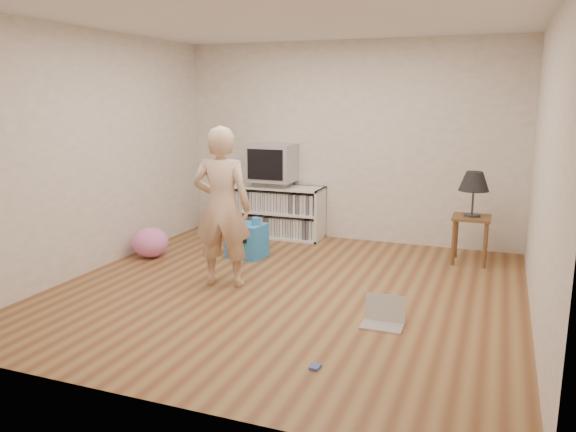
{
  "coord_description": "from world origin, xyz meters",
  "views": [
    {
      "loc": [
        1.91,
        -4.95,
        1.89
      ],
      "look_at": [
        -0.14,
        0.4,
        0.67
      ],
      "focal_mm": 35.0,
      "sensor_mm": 36.0,
      "label": 1
    }
  ],
  "objects_px": {
    "plush_blue": "(247,240)",
    "table_lamp": "(474,182)",
    "media_unit": "(273,211)",
    "plush_pink": "(150,242)",
    "crt_tv": "(273,163)",
    "laptop": "(384,317)",
    "side_table": "(471,228)",
    "person": "(222,207)",
    "dvd_deck": "(273,183)"
  },
  "relations": [
    {
      "from": "laptop",
      "to": "plush_pink",
      "type": "distance_m",
      "value": 3.2
    },
    {
      "from": "side_table",
      "to": "plush_pink",
      "type": "height_order",
      "value": "side_table"
    },
    {
      "from": "table_lamp",
      "to": "plush_pink",
      "type": "bearing_deg",
      "value": -162.66
    },
    {
      "from": "crt_tv",
      "to": "table_lamp",
      "type": "bearing_deg",
      "value": -7.99
    },
    {
      "from": "person",
      "to": "plush_pink",
      "type": "distance_m",
      "value": 1.54
    },
    {
      "from": "side_table",
      "to": "plush_pink",
      "type": "relative_size",
      "value": 1.3
    },
    {
      "from": "crt_tv",
      "to": "table_lamp",
      "type": "xyz_separation_m",
      "value": [
        2.61,
        -0.37,
        -0.08
      ]
    },
    {
      "from": "media_unit",
      "to": "plush_pink",
      "type": "bearing_deg",
      "value": -122.9
    },
    {
      "from": "side_table",
      "to": "laptop",
      "type": "xyz_separation_m",
      "value": [
        -0.56,
        -2.15,
        -0.35
      ]
    },
    {
      "from": "crt_tv",
      "to": "plush_blue",
      "type": "relative_size",
      "value": 1.21
    },
    {
      "from": "person",
      "to": "plush_blue",
      "type": "distance_m",
      "value": 1.19
    },
    {
      "from": "laptop",
      "to": "table_lamp",
      "type": "bearing_deg",
      "value": 74.79
    },
    {
      "from": "media_unit",
      "to": "side_table",
      "type": "bearing_deg",
      "value": -8.4
    },
    {
      "from": "table_lamp",
      "to": "plush_blue",
      "type": "height_order",
      "value": "table_lamp"
    },
    {
      "from": "plush_pink",
      "to": "side_table",
      "type": "bearing_deg",
      "value": 17.34
    },
    {
      "from": "laptop",
      "to": "plush_pink",
      "type": "height_order",
      "value": "plush_pink"
    },
    {
      "from": "person",
      "to": "plush_pink",
      "type": "bearing_deg",
      "value": -35.85
    },
    {
      "from": "crt_tv",
      "to": "laptop",
      "type": "distance_m",
      "value": 3.38
    },
    {
      "from": "dvd_deck",
      "to": "plush_blue",
      "type": "relative_size",
      "value": 0.91
    },
    {
      "from": "plush_pink",
      "to": "plush_blue",
      "type": "bearing_deg",
      "value": 21.62
    },
    {
      "from": "plush_blue",
      "to": "person",
      "type": "bearing_deg",
      "value": -70.18
    },
    {
      "from": "side_table",
      "to": "laptop",
      "type": "relative_size",
      "value": 1.58
    },
    {
      "from": "crt_tv",
      "to": "plush_blue",
      "type": "bearing_deg",
      "value": -84.73
    },
    {
      "from": "person",
      "to": "laptop",
      "type": "height_order",
      "value": "person"
    },
    {
      "from": "dvd_deck",
      "to": "laptop",
      "type": "height_order",
      "value": "dvd_deck"
    },
    {
      "from": "media_unit",
      "to": "laptop",
      "type": "bearing_deg",
      "value": -51.02
    },
    {
      "from": "person",
      "to": "laptop",
      "type": "distance_m",
      "value": 1.95
    },
    {
      "from": "laptop",
      "to": "plush_pink",
      "type": "relative_size",
      "value": 0.82
    },
    {
      "from": "dvd_deck",
      "to": "laptop",
      "type": "distance_m",
      "value": 3.32
    },
    {
      "from": "crt_tv",
      "to": "laptop",
      "type": "xyz_separation_m",
      "value": [
        2.05,
        -2.52,
        -0.95
      ]
    },
    {
      "from": "crt_tv",
      "to": "laptop",
      "type": "relative_size",
      "value": 1.72
    },
    {
      "from": "crt_tv",
      "to": "side_table",
      "type": "bearing_deg",
      "value": -7.99
    },
    {
      "from": "media_unit",
      "to": "crt_tv",
      "type": "distance_m",
      "value": 0.67
    },
    {
      "from": "media_unit",
      "to": "laptop",
      "type": "xyz_separation_m",
      "value": [
        2.05,
        -2.54,
        -0.28
      ]
    },
    {
      "from": "dvd_deck",
      "to": "crt_tv",
      "type": "distance_m",
      "value": 0.29
    },
    {
      "from": "dvd_deck",
      "to": "side_table",
      "type": "xyz_separation_m",
      "value": [
        2.61,
        -0.37,
        -0.32
      ]
    },
    {
      "from": "person",
      "to": "plush_pink",
      "type": "xyz_separation_m",
      "value": [
        -1.28,
        0.58,
        -0.63
      ]
    },
    {
      "from": "side_table",
      "to": "plush_pink",
      "type": "xyz_separation_m",
      "value": [
        -3.59,
        -1.12,
        -0.24
      ]
    },
    {
      "from": "dvd_deck",
      "to": "crt_tv",
      "type": "height_order",
      "value": "crt_tv"
    },
    {
      "from": "laptop",
      "to": "person",
      "type": "bearing_deg",
      "value": 165.11
    },
    {
      "from": "plush_blue",
      "to": "plush_pink",
      "type": "xyz_separation_m",
      "value": [
        -1.07,
        -0.42,
        -0.03
      ]
    },
    {
      "from": "table_lamp",
      "to": "media_unit",
      "type": "bearing_deg",
      "value": 171.6
    },
    {
      "from": "laptop",
      "to": "plush_blue",
      "type": "height_order",
      "value": "plush_blue"
    },
    {
      "from": "media_unit",
      "to": "plush_pink",
      "type": "xyz_separation_m",
      "value": [
        -0.97,
        -1.51,
        -0.17
      ]
    },
    {
      "from": "dvd_deck",
      "to": "media_unit",
      "type": "bearing_deg",
      "value": 90.0
    },
    {
      "from": "person",
      "to": "laptop",
      "type": "xyz_separation_m",
      "value": [
        1.74,
        -0.44,
        -0.74
      ]
    },
    {
      "from": "plush_blue",
      "to": "media_unit",
      "type": "bearing_deg",
      "value": 103.2
    },
    {
      "from": "crt_tv",
      "to": "person",
      "type": "bearing_deg",
      "value": -81.51
    },
    {
      "from": "plush_blue",
      "to": "table_lamp",
      "type": "bearing_deg",
      "value": 23.46
    },
    {
      "from": "person",
      "to": "crt_tv",
      "type": "bearing_deg",
      "value": -92.85
    }
  ]
}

